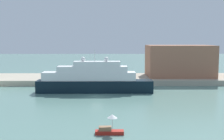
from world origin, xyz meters
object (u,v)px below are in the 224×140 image
Objects in this scene: person_figure at (73,75)px; small_motorboat at (109,128)px; mooring_bollard at (108,79)px; large_yacht at (93,80)px; parked_car at (60,76)px; harbor_building at (179,61)px.

small_motorboat is at bearing -76.99° from person_figure.
large_yacht is at bearing -110.14° from mooring_bollard.
parked_car is at bearing -179.09° from person_figure.
mooring_bollard is at bearing -158.13° from harbor_building.
harbor_building is 38.91m from parked_car.
small_motorboat is 6.07× the size of mooring_bollard.
harbor_building is 30.37× the size of mooring_bollard.
large_yacht reaches higher than mooring_bollard.
small_motorboat is 2.45× the size of person_figure.
small_motorboat is 1.07× the size of parked_car.
large_yacht is 17.49m from person_figure.
large_yacht is at bearing -143.98° from harbor_building.
parked_car is at bearing 125.58° from large_yacht.
harbor_building reaches higher than small_motorboat.
harbor_building is at bearing 36.02° from large_yacht.
parked_car is at bearing -174.22° from harbor_building.
harbor_building reaches higher than parked_car.
harbor_building reaches higher than person_figure.
parked_car is 16.09m from mooring_bollard.
person_figure reaches higher than parked_car.
person_figure is 2.48× the size of mooring_bollard.
person_figure is at bearing 0.91° from parked_car.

